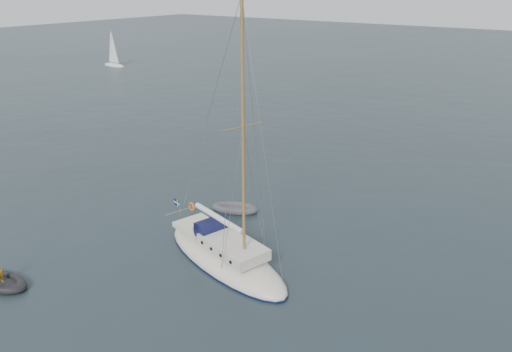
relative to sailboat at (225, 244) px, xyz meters
The scene contains 4 objects.
ground 3.63m from the sailboat, 52.08° to the left, with size 300.00×300.00×0.00m, color black.
sailboat is the anchor object (origin of this frame).
dinghy 6.37m from the sailboat, 123.18° to the left, with size 3.11×1.40×0.45m.
distant_yacht_a 69.79m from the sailboat, 145.16° to the left, with size 5.29×2.82×7.02m.
Camera 1 is at (12.74, -20.69, 14.11)m, focal length 35.00 mm.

